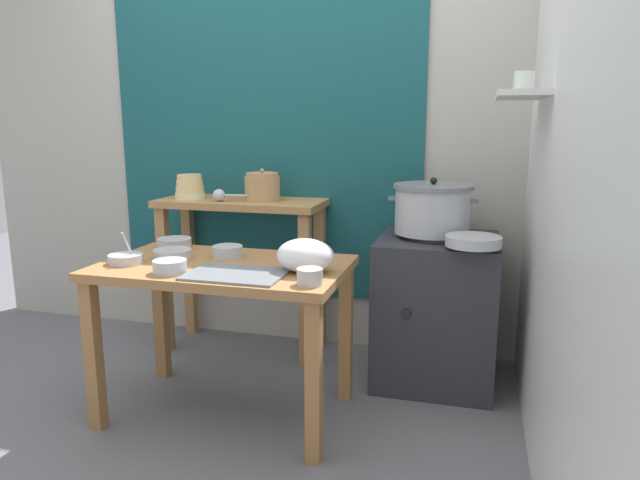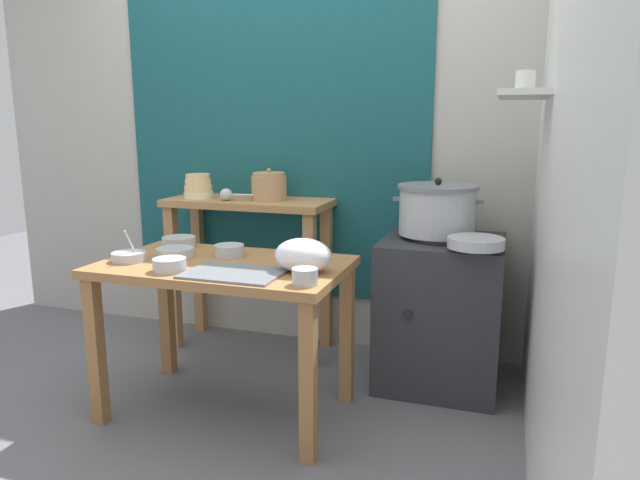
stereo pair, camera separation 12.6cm
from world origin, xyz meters
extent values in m
plane|color=slate|center=(0.00, 0.00, 0.00)|extent=(9.00, 9.00, 0.00)
cube|color=#B2ADA3|center=(0.10, 1.10, 1.30)|extent=(4.40, 0.10, 2.60)
cube|color=#195156|center=(-0.15, 1.04, 1.35)|extent=(1.90, 0.02, 2.10)
cube|color=white|center=(1.40, 0.20, 1.30)|extent=(0.10, 3.20, 2.60)
cube|color=silver|center=(1.25, 0.40, 1.45)|extent=(0.20, 0.56, 0.02)
cylinder|color=silver|center=(1.25, 0.25, 1.50)|extent=(0.08, 0.08, 0.07)
cylinder|color=#B7D1AD|center=(1.25, 0.40, 1.50)|extent=(0.07, 0.07, 0.09)
cube|color=#9E6B3D|center=(0.02, 0.06, 0.70)|extent=(1.10, 0.66, 0.04)
cube|color=#9E6B3D|center=(-0.48, -0.22, 0.34)|extent=(0.06, 0.06, 0.68)
cube|color=#9E6B3D|center=(0.52, -0.22, 0.34)|extent=(0.06, 0.06, 0.68)
cube|color=#9E6B3D|center=(-0.48, 0.34, 0.34)|extent=(0.06, 0.06, 0.68)
cube|color=#9E6B3D|center=(0.52, 0.34, 0.34)|extent=(0.06, 0.06, 0.68)
cube|color=#B27F4C|center=(-0.22, 0.83, 0.88)|extent=(0.96, 0.40, 0.04)
cube|color=#B27F4C|center=(-0.65, 0.68, 0.43)|extent=(0.06, 0.06, 0.86)
cube|color=#B27F4C|center=(0.21, 0.68, 0.43)|extent=(0.06, 0.06, 0.86)
cube|color=#B27F4C|center=(-0.65, 0.98, 0.43)|extent=(0.06, 0.06, 0.86)
cube|color=#B27F4C|center=(0.21, 0.98, 0.43)|extent=(0.06, 0.06, 0.86)
cube|color=#2D2D33|center=(0.92, 0.70, 0.38)|extent=(0.60, 0.60, 0.76)
cylinder|color=black|center=(0.92, 0.70, 0.77)|extent=(0.36, 0.36, 0.02)
cylinder|color=black|center=(0.80, 0.40, 0.45)|extent=(0.04, 0.02, 0.04)
cylinder|color=#B7BABF|center=(0.88, 0.72, 0.90)|extent=(0.38, 0.38, 0.23)
cylinder|color=slate|center=(0.88, 0.72, 1.02)|extent=(0.40, 0.40, 0.02)
sphere|color=black|center=(0.88, 0.72, 1.05)|extent=(0.04, 0.04, 0.04)
cube|color=slate|center=(0.67, 0.72, 0.95)|extent=(0.04, 0.02, 0.02)
cube|color=slate|center=(1.09, 0.72, 0.95)|extent=(0.04, 0.02, 0.02)
cylinder|color=tan|center=(-0.08, 0.83, 0.97)|extent=(0.20, 0.20, 0.14)
cylinder|color=tan|center=(-0.08, 0.83, 1.05)|extent=(0.18, 0.18, 0.02)
sphere|color=tan|center=(-0.08, 0.83, 1.07)|extent=(0.02, 0.02, 0.02)
cylinder|color=beige|center=(-0.52, 0.80, 0.92)|extent=(0.17, 0.17, 0.04)
cylinder|color=#E5C684|center=(-0.52, 0.80, 0.95)|extent=(0.16, 0.16, 0.04)
cylinder|color=#E5C684|center=(-0.52, 0.80, 0.99)|extent=(0.15, 0.15, 0.04)
cylinder|color=#E5C684|center=(-0.52, 0.80, 1.03)|extent=(0.14, 0.14, 0.03)
sphere|color=#B7BABF|center=(-0.31, 0.73, 0.94)|extent=(0.07, 0.07, 0.07)
cylinder|color=#B7BABF|center=(-0.18, 0.75, 0.94)|extent=(0.18, 0.04, 0.01)
cube|color=slate|center=(0.15, -0.11, 0.72)|extent=(0.40, 0.28, 0.01)
ellipsoid|color=white|center=(0.42, 0.01, 0.79)|extent=(0.25, 0.19, 0.14)
cylinder|color=#B7BABF|center=(1.09, 0.45, 0.80)|extent=(0.26, 0.26, 0.05)
cylinder|color=#B7BABF|center=(-0.01, 0.18, 0.75)|extent=(0.14, 0.14, 0.06)
cylinder|color=#337238|center=(-0.01, 0.18, 0.77)|extent=(0.12, 0.12, 0.01)
cylinder|color=#B7BABF|center=(0.30, 0.20, 0.74)|extent=(0.11, 0.11, 0.04)
cylinder|color=#BFB28C|center=(0.30, 0.20, 0.75)|extent=(0.10, 0.10, 0.01)
cylinder|color=#B7BABF|center=(-0.25, 0.09, 0.74)|extent=(0.17, 0.17, 0.04)
cylinder|color=maroon|center=(-0.25, 0.09, 0.76)|extent=(0.15, 0.15, 0.01)
cylinder|color=#B7BABF|center=(-0.40, -0.05, 0.74)|extent=(0.15, 0.15, 0.04)
cylinder|color=beige|center=(-0.40, -0.05, 0.76)|extent=(0.13, 0.13, 0.01)
cylinder|color=#B7BABF|center=(-0.38, -0.05, 0.80)|extent=(0.01, 0.09, 0.15)
cylinder|color=#B7BABF|center=(-0.13, -0.15, 0.75)|extent=(0.14, 0.14, 0.06)
cylinder|color=beige|center=(-0.13, -0.15, 0.77)|extent=(0.12, 0.12, 0.01)
cylinder|color=#B7BABF|center=(0.49, -0.16, 0.75)|extent=(0.10, 0.10, 0.06)
cylinder|color=beige|center=(0.49, -0.16, 0.78)|extent=(0.09, 0.09, 0.01)
cylinder|color=#B7BABF|center=(-0.35, 0.28, 0.75)|extent=(0.17, 0.17, 0.05)
cylinder|color=maroon|center=(-0.35, 0.28, 0.77)|extent=(0.14, 0.14, 0.01)
camera|label=1|loc=(1.09, -2.22, 1.34)|focal=32.30mm
camera|label=2|loc=(1.21, -2.19, 1.34)|focal=32.30mm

